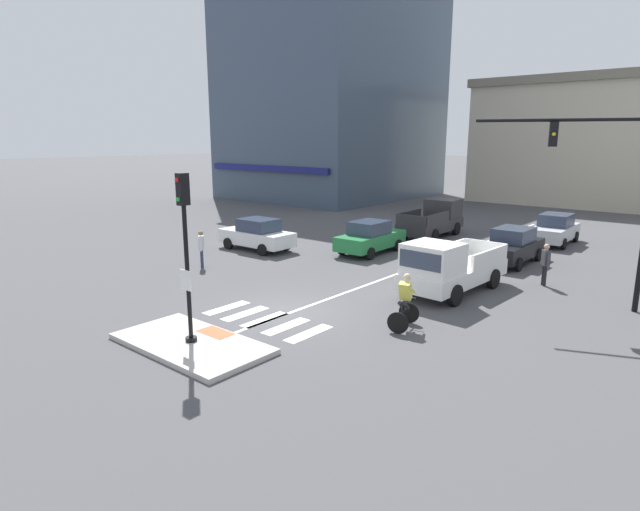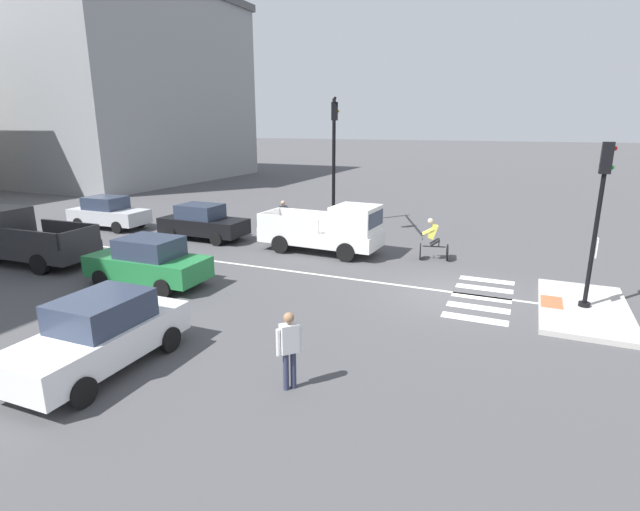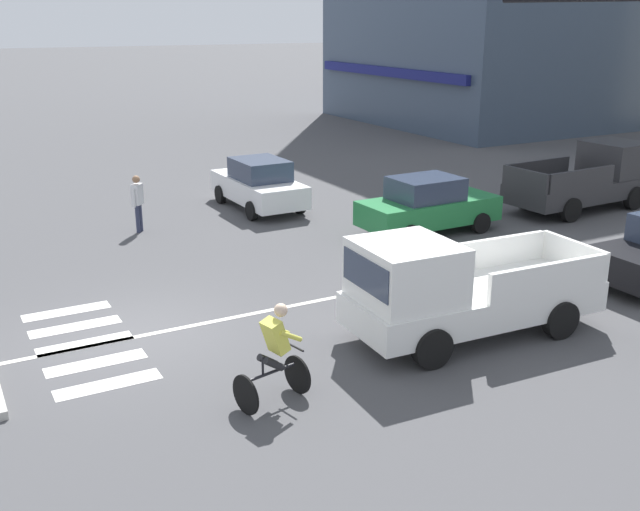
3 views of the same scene
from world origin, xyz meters
name	(u,v)px [view 3 (image 3 of 3)]	position (x,y,z in m)	size (l,w,h in m)	color
ground_plane	(134,334)	(0.00, 0.00, 0.00)	(300.00, 300.00, 0.00)	#474749
crosswalk_stripe_a	(66,311)	(-1.87, -0.94, 0.00)	(0.44, 1.80, 0.01)	silver
crosswalk_stripe_b	(75,327)	(-0.94, -0.94, 0.00)	(0.44, 1.80, 0.01)	silver
crosswalk_stripe_c	(85,344)	(0.00, -0.94, 0.00)	(0.44, 1.80, 0.01)	silver
crosswalk_stripe_d	(96,363)	(0.94, -0.94, 0.00)	(0.44, 1.80, 0.01)	silver
crosswalk_stripe_e	(108,384)	(1.87, -0.94, 0.00)	(0.44, 1.80, 0.01)	silver
lane_centre_line	(520,260)	(0.14, 10.00, 0.00)	(0.14, 28.00, 0.01)	silver
car_green_westbound_far	(428,205)	(-3.14, 9.45, 0.81)	(1.91, 4.14, 1.64)	#237A3D
car_white_cross_left	(259,184)	(-8.05, 6.32, 0.81)	(4.13, 1.90, 1.64)	white
pickup_truck_white_eastbound_mid	(455,291)	(3.12, 5.44, 0.98)	(2.24, 5.18, 2.08)	white
pickup_truck_charcoal_westbound_distant	(590,179)	(-2.98, 15.82, 0.98)	(2.23, 5.18, 2.08)	#2D2D30
cyclist	(275,353)	(3.76, 1.33, 0.87)	(0.88, 1.21, 1.68)	black
pedestrian_at_curb_left	(138,199)	(-7.19, 2.12, 0.98)	(0.43, 0.41, 1.67)	#2D334C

